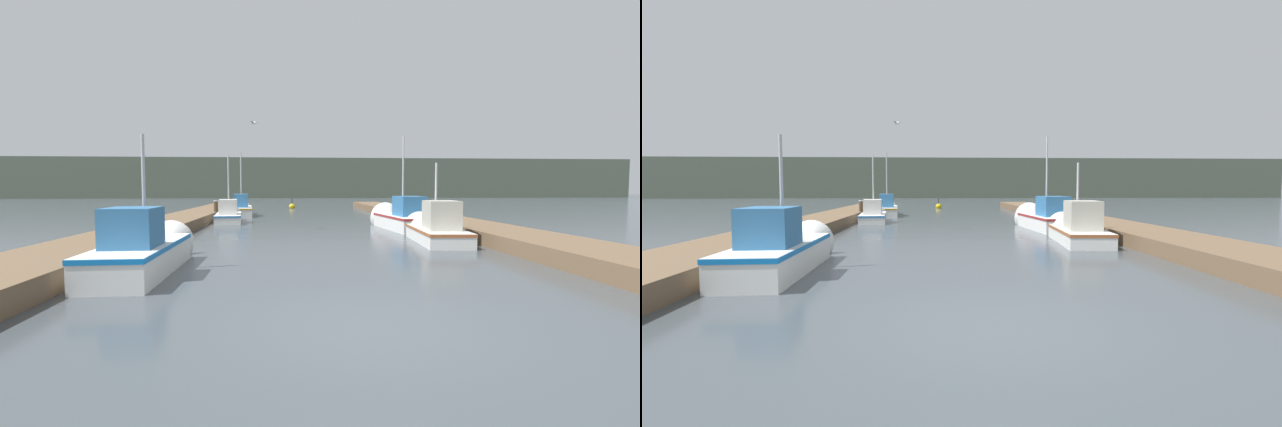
{
  "view_description": "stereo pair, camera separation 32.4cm",
  "coord_description": "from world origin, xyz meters",
  "views": [
    {
      "loc": [
        -1.13,
        -5.81,
        2.0
      ],
      "look_at": [
        0.16,
        11.13,
        0.92
      ],
      "focal_mm": 24.0,
      "sensor_mm": 36.0,
      "label": 1
    },
    {
      "loc": [
        -0.81,
        -5.83,
        2.0
      ],
      "look_at": [
        0.16,
        11.13,
        0.92
      ],
      "focal_mm": 24.0,
      "sensor_mm": 36.0,
      "label": 2
    }
  ],
  "objects": [
    {
      "name": "seagull_lead",
      "position": [
        -2.62,
        13.59,
        4.82
      ],
      "size": [
        0.33,
        0.55,
        0.12
      ],
      "rotation": [
        0.0,
        0.0,
        1.15
      ],
      "color": "white"
    },
    {
      "name": "fishing_boat_3",
      "position": [
        -4.44,
        18.62,
        0.39
      ],
      "size": [
        1.79,
        4.81,
        4.1
      ],
      "rotation": [
        0.0,
        0.0,
        0.1
      ],
      "color": "silver",
      "rests_on": "ground_plane"
    },
    {
      "name": "fishing_boat_0",
      "position": [
        -4.49,
        4.57,
        0.49
      ],
      "size": [
        1.52,
        5.05,
        3.52
      ],
      "rotation": [
        0.0,
        0.0,
        0.03
      ],
      "color": "silver",
      "rests_on": "ground_plane"
    },
    {
      "name": "dock_left",
      "position": [
        -6.56,
        16.0,
        0.24
      ],
      "size": [
        2.42,
        40.0,
        0.47
      ],
      "color": "brown",
      "rests_on": "ground_plane"
    },
    {
      "name": "ground_plane",
      "position": [
        0.0,
        0.0,
        0.0
      ],
      "size": [
        200.0,
        200.0,
        0.0
      ],
      "color": "#3D4449"
    },
    {
      "name": "fishing_boat_1",
      "position": [
        4.22,
        9.41,
        0.44
      ],
      "size": [
        1.82,
        4.79,
        3.28
      ],
      "rotation": [
        0.0,
        0.0,
        -0.08
      ],
      "color": "silver",
      "rests_on": "ground_plane"
    },
    {
      "name": "dock_right",
      "position": [
        6.56,
        16.0,
        0.24
      ],
      "size": [
        2.42,
        40.0,
        0.47
      ],
      "color": "brown",
      "rests_on": "ground_plane"
    },
    {
      "name": "channel_buoy",
      "position": [
        -0.72,
        33.12,
        0.16
      ],
      "size": [
        0.56,
        0.56,
        1.06
      ],
      "color": "gold",
      "rests_on": "ground_plane"
    },
    {
      "name": "mooring_piling_0",
      "position": [
        5.3,
        13.21,
        0.61
      ],
      "size": [
        0.27,
        0.27,
        1.21
      ],
      "color": "#473523",
      "rests_on": "ground_plane"
    },
    {
      "name": "fishing_boat_4",
      "position": [
        -4.32,
        24.04,
        0.45
      ],
      "size": [
        1.9,
        5.76,
        4.71
      ],
      "rotation": [
        0.0,
        0.0,
        0.09
      ],
      "color": "silver",
      "rests_on": "ground_plane"
    },
    {
      "name": "distant_shore_ridge",
      "position": [
        0.0,
        74.5,
        3.42
      ],
      "size": [
        120.0,
        16.0,
        6.84
      ],
      "color": "#4C5647",
      "rests_on": "ground_plane"
    },
    {
      "name": "fishing_boat_2",
      "position": [
        4.29,
        14.18,
        0.48
      ],
      "size": [
        2.13,
        5.3,
        4.84
      ],
      "rotation": [
        0.0,
        0.0,
        0.08
      ],
      "color": "silver",
      "rests_on": "ground_plane"
    },
    {
      "name": "mooring_piling_2",
      "position": [
        -5.34,
        29.14,
        0.53
      ],
      "size": [
        0.31,
        0.31,
        1.04
      ],
      "color": "#473523",
      "rests_on": "ground_plane"
    },
    {
      "name": "mooring_piling_1",
      "position": [
        -5.45,
        20.36,
        0.57
      ],
      "size": [
        0.29,
        0.29,
        1.14
      ],
      "color": "#473523",
      "rests_on": "ground_plane"
    }
  ]
}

